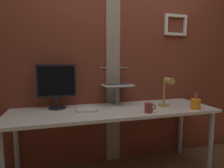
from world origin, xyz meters
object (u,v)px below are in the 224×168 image
at_px(pen_cup, 196,104).
at_px(coffee_mug, 149,108).
at_px(laptop, 115,80).
at_px(monitor, 57,83).
at_px(desk_lamp, 167,89).

relative_size(pen_cup, coffee_mug, 1.50).
bearing_deg(laptop, monitor, -173.99).
distance_m(desk_lamp, coffee_mug, 0.36).
bearing_deg(monitor, laptop, 6.01).
xyz_separation_m(laptop, coffee_mug, (0.19, -0.48, -0.22)).
relative_size(monitor, desk_lamp, 1.43).
height_order(laptop, coffee_mug, laptop).
xyz_separation_m(laptop, pen_cup, (0.72, -0.48, -0.22)).
xyz_separation_m(monitor, pen_cup, (1.37, -0.41, -0.21)).
height_order(monitor, desk_lamp, monitor).
distance_m(laptop, coffee_mug, 0.56).
relative_size(monitor, pen_cup, 2.63).
height_order(monitor, coffee_mug, monitor).
distance_m(monitor, coffee_mug, 0.96).
bearing_deg(coffee_mug, laptop, 111.70).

